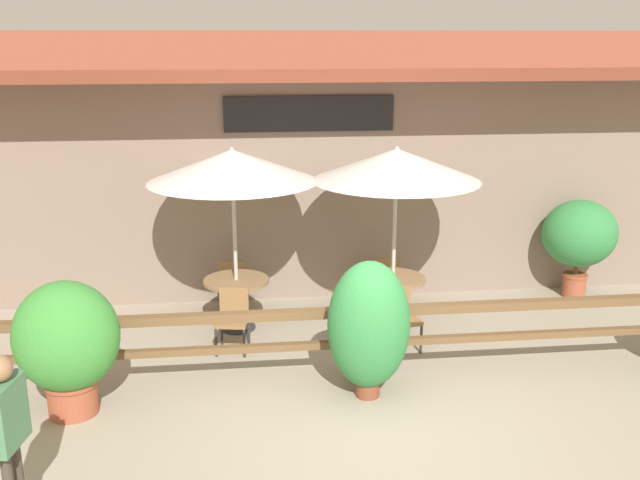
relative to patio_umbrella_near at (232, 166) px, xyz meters
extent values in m
plane|color=#9E937F|center=(1.52, -2.82, -2.42)|extent=(60.00, 60.00, 0.00)
cube|color=gray|center=(1.52, 1.38, -0.62)|extent=(14.00, 0.40, 3.60)
cube|color=brown|center=(1.52, 0.83, 1.46)|extent=(14.28, 1.48, 0.70)
cube|color=black|center=(1.18, 1.15, 0.58)|extent=(2.61, 0.04, 0.54)
cube|color=brown|center=(1.52, -1.77, -1.52)|extent=(10.40, 0.14, 0.11)
cube|color=brown|center=(1.52, -1.77, -1.94)|extent=(10.40, 0.10, 0.09)
cube|color=brown|center=(1.52, -1.77, -1.94)|extent=(0.14, 0.14, 0.95)
cylinder|color=#B7B2A8|center=(0.00, 0.00, -1.29)|extent=(0.06, 0.06, 2.26)
cone|color=silver|center=(0.00, 0.00, 0.00)|extent=(2.37, 2.37, 0.45)
sphere|color=#B2ADA3|center=(0.00, 0.00, 0.23)|extent=(0.07, 0.07, 0.07)
cylinder|color=olive|center=(0.00, 0.00, -1.68)|extent=(0.94, 0.94, 0.05)
cylinder|color=#333333|center=(0.00, 0.00, -2.06)|extent=(0.07, 0.07, 0.71)
cylinder|color=#333333|center=(0.00, 0.00, -2.40)|extent=(0.52, 0.52, 0.03)
cube|color=olive|center=(-0.07, -0.78, -1.99)|extent=(0.49, 0.49, 0.05)
cube|color=olive|center=(-0.03, -0.59, -1.76)|extent=(0.40, 0.10, 0.40)
cylinder|color=#2D2D2D|center=(-0.29, -0.93, -2.21)|extent=(0.04, 0.04, 0.40)
cylinder|color=#2D2D2D|center=(0.09, -1.00, -2.21)|extent=(0.04, 0.04, 0.40)
cylinder|color=#2D2D2D|center=(-0.22, -0.56, -2.21)|extent=(0.04, 0.04, 0.40)
cylinder|color=#2D2D2D|center=(0.15, -0.63, -2.21)|extent=(0.04, 0.04, 0.40)
cube|color=olive|center=(-0.05, 0.78, -1.99)|extent=(0.45, 0.45, 0.05)
cube|color=olive|center=(-0.07, 0.59, -1.76)|extent=(0.40, 0.07, 0.40)
cylinder|color=#2D2D2D|center=(0.15, 0.95, -2.21)|extent=(0.04, 0.04, 0.40)
cylinder|color=#2D2D2D|center=(-0.23, 0.98, -2.21)|extent=(0.04, 0.04, 0.40)
cylinder|color=#2D2D2D|center=(0.12, 0.58, -2.21)|extent=(0.04, 0.04, 0.40)
cylinder|color=#2D2D2D|center=(-0.26, 0.61, -2.21)|extent=(0.04, 0.04, 0.40)
cylinder|color=#B7B2A8|center=(2.27, -0.17, -1.29)|extent=(0.06, 0.06, 2.26)
cone|color=silver|center=(2.27, -0.17, 0.00)|extent=(2.37, 2.37, 0.45)
sphere|color=#B2ADA3|center=(2.27, -0.17, 0.23)|extent=(0.07, 0.07, 0.07)
cylinder|color=olive|center=(2.27, -0.17, -1.68)|extent=(0.94, 0.94, 0.05)
cylinder|color=#333333|center=(2.27, -0.17, -2.06)|extent=(0.07, 0.07, 0.71)
cylinder|color=#333333|center=(2.27, -0.17, -2.40)|extent=(0.52, 0.52, 0.03)
cube|color=olive|center=(2.23, -1.00, -1.99)|extent=(0.50, 0.50, 0.05)
cube|color=olive|center=(2.19, -0.81, -1.76)|extent=(0.40, 0.12, 0.40)
cylinder|color=#2D2D2D|center=(2.09, -1.23, -2.21)|extent=(0.04, 0.04, 0.40)
cylinder|color=#2D2D2D|center=(2.46, -1.14, -2.21)|extent=(0.04, 0.04, 0.40)
cylinder|color=#2D2D2D|center=(2.01, -0.86, -2.21)|extent=(0.04, 0.04, 0.40)
cylinder|color=#2D2D2D|center=(2.38, -0.77, -2.21)|extent=(0.04, 0.04, 0.40)
cube|color=olive|center=(2.33, 0.65, -1.99)|extent=(0.44, 0.44, 0.05)
cube|color=olive|center=(2.32, 0.46, -1.76)|extent=(0.40, 0.06, 0.40)
cylinder|color=#2D2D2D|center=(2.53, 0.83, -2.21)|extent=(0.04, 0.04, 0.40)
cylinder|color=#2D2D2D|center=(2.15, 0.85, -2.21)|extent=(0.04, 0.04, 0.40)
cylinder|color=#2D2D2D|center=(2.51, 0.45, -2.21)|extent=(0.04, 0.04, 0.40)
cylinder|color=#2D2D2D|center=(2.13, 0.47, -2.21)|extent=(0.04, 0.04, 0.40)
cylinder|color=#9E4C33|center=(-1.86, -2.25, -2.22)|extent=(0.55, 0.55, 0.40)
cylinder|color=#9E4C33|center=(-1.86, -2.25, -2.03)|extent=(0.60, 0.60, 0.04)
ellipsoid|color=#3D8E38|center=(-1.86, -2.25, -1.48)|extent=(1.16, 1.04, 1.27)
cylinder|color=brown|center=(1.53, -2.23, -2.29)|extent=(0.29, 0.29, 0.25)
cylinder|color=brown|center=(1.53, -2.23, -2.18)|extent=(0.31, 0.31, 0.04)
ellipsoid|color=#338442|center=(1.53, -2.23, -1.51)|extent=(0.97, 0.87, 1.54)
cylinder|color=#9E4C33|center=(5.52, 0.73, -2.22)|extent=(0.37, 0.37, 0.39)
cylinder|color=#9E4C33|center=(5.52, 0.73, -2.05)|extent=(0.40, 0.40, 0.04)
cylinder|color=brown|center=(5.52, 0.73, -1.86)|extent=(0.07, 0.07, 0.33)
ellipsoid|color=#338442|center=(5.52, 0.73, -1.34)|extent=(1.20, 1.08, 1.09)
cube|color=#4C7F56|center=(-1.90, -4.27, -1.30)|extent=(0.28, 0.48, 0.59)
cylinder|color=#4C7F56|center=(-1.85, -4.02, -1.30)|extent=(0.07, 0.07, 0.56)
camera|label=1|loc=(0.10, -9.80, 1.71)|focal=40.00mm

